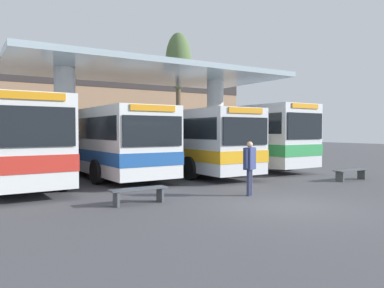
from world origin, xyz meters
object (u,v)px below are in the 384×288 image
at_px(waiting_bench_near_pillar, 139,192).
at_px(waiting_bench_mid_platform, 351,172).
at_px(transit_bus_center_bay, 96,139).
at_px(pedestrian_waiting, 250,163).
at_px(transit_bus_left_bay, 8,138).
at_px(transit_bus_right_bay, 174,138).
at_px(poplar_tree_behind_left, 178,64).
at_px(transit_bus_far_right_bay, 228,134).

bearing_deg(waiting_bench_near_pillar, waiting_bench_mid_platform, 0.00).
xyz_separation_m(transit_bus_center_bay, pedestrian_waiting, (2.26, -9.01, -0.64)).
bearing_deg(transit_bus_center_bay, transit_bus_left_bay, 20.85).
bearing_deg(pedestrian_waiting, transit_bus_right_bay, 52.49).
bearing_deg(poplar_tree_behind_left, waiting_bench_mid_platform, -90.50).
height_order(transit_bus_center_bay, waiting_bench_mid_platform, transit_bus_center_bay).
bearing_deg(waiting_bench_mid_platform, waiting_bench_near_pillar, 180.00).
xyz_separation_m(pedestrian_waiting, poplar_tree_behind_left, (6.31, 15.73, 6.15)).
distance_m(transit_bus_left_bay, transit_bus_right_bay, 8.04).
bearing_deg(transit_bus_far_right_bay, transit_bus_center_bay, -4.85).
bearing_deg(transit_bus_right_bay, transit_bus_center_bay, -13.52).
bearing_deg(poplar_tree_behind_left, transit_bus_far_right_bay, -95.82).
distance_m(transit_bus_left_bay, pedestrian_waiting, 9.73).
bearing_deg(waiting_bench_mid_platform, pedestrian_waiting, -174.21).
bearing_deg(transit_bus_center_bay, waiting_bench_mid_platform, 133.70).
xyz_separation_m(transit_bus_far_right_bay, pedestrian_waiting, (-5.57, -8.50, -0.83)).
height_order(transit_bus_left_bay, transit_bus_right_bay, transit_bus_left_bay).
xyz_separation_m(transit_bus_left_bay, transit_bus_far_right_bay, (11.94, 1.17, 0.08)).
relative_size(waiting_bench_near_pillar, waiting_bench_mid_platform, 0.93).
bearing_deg(transit_bus_center_bay, waiting_bench_near_pillar, 79.25).
bearing_deg(poplar_tree_behind_left, waiting_bench_near_pillar, -123.34).
distance_m(transit_bus_center_bay, transit_bus_right_bay, 4.02).
height_order(transit_bus_left_bay, waiting_bench_mid_platform, transit_bus_left_bay).
bearing_deg(transit_bus_center_bay, poplar_tree_behind_left, -143.36).
xyz_separation_m(transit_bus_right_bay, waiting_bench_mid_platform, (4.53, -7.41, -1.37)).
distance_m(transit_bus_left_bay, waiting_bench_near_pillar, 7.39).
height_order(transit_bus_left_bay, poplar_tree_behind_left, poplar_tree_behind_left).
relative_size(transit_bus_far_right_bay, waiting_bench_mid_platform, 6.29).
relative_size(transit_bus_far_right_bay, poplar_tree_behind_left, 1.21).
bearing_deg(transit_bus_right_bay, waiting_bench_near_pillar, 55.14).
xyz_separation_m(waiting_bench_mid_platform, pedestrian_waiting, (-6.18, -0.63, 0.73)).
bearing_deg(transit_bus_left_bay, transit_bus_center_bay, -159.67).
xyz_separation_m(transit_bus_far_right_bay, waiting_bench_near_pillar, (-9.20, -7.87, -1.56)).
xyz_separation_m(waiting_bench_near_pillar, pedestrian_waiting, (3.63, -0.63, 0.74)).
relative_size(transit_bus_right_bay, waiting_bench_mid_platform, 6.46).
xyz_separation_m(transit_bus_right_bay, pedestrian_waiting, (-1.64, -8.03, -0.63)).
bearing_deg(transit_bus_far_right_bay, poplar_tree_behind_left, -96.93).
relative_size(transit_bus_left_bay, transit_bus_far_right_bay, 0.90).
distance_m(transit_bus_left_bay, poplar_tree_behind_left, 16.14).
height_order(waiting_bench_near_pillar, waiting_bench_mid_platform, same).
relative_size(transit_bus_left_bay, waiting_bench_near_pillar, 6.11).
height_order(waiting_bench_mid_platform, pedestrian_waiting, pedestrian_waiting).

